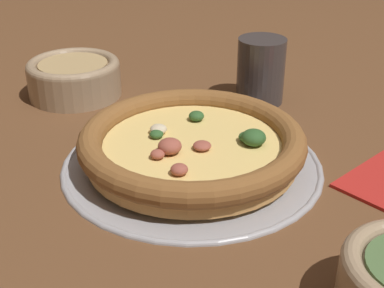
% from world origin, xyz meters
% --- Properties ---
extents(ground_plane, '(3.00, 3.00, 0.00)m').
position_xyz_m(ground_plane, '(0.00, 0.00, 0.00)').
color(ground_plane, brown).
extents(pizza_tray, '(0.31, 0.31, 0.01)m').
position_xyz_m(pizza_tray, '(0.00, 0.00, 0.00)').
color(pizza_tray, '#9E9EA3').
rests_on(pizza_tray, ground_plane).
extents(pizza, '(0.27, 0.27, 0.04)m').
position_xyz_m(pizza, '(-0.00, 0.00, 0.03)').
color(pizza, tan).
rests_on(pizza, pizza_tray).
extents(bowl_near, '(0.14, 0.14, 0.06)m').
position_xyz_m(bowl_near, '(0.14, -0.24, 0.03)').
color(bowl_near, '#9E8466').
rests_on(bowl_near, ground_plane).
extents(drinking_cup, '(0.07, 0.07, 0.10)m').
position_xyz_m(drinking_cup, '(-0.13, -0.18, 0.05)').
color(drinking_cup, '#383333').
rests_on(drinking_cup, ground_plane).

